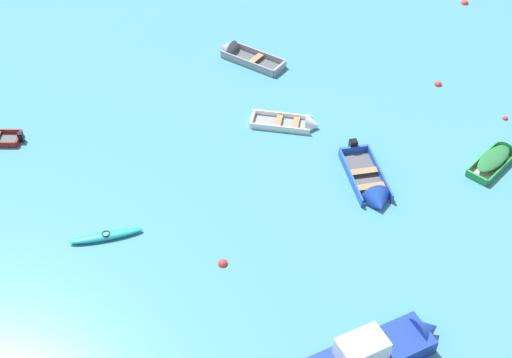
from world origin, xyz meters
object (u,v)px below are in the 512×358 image
at_px(motor_launch_deep_blue_midfield_right, 380,350).
at_px(mooring_buoy_near_foreground, 438,85).
at_px(mooring_buoy_trailing, 505,119).
at_px(rowboat_grey_outer_right, 238,53).
at_px(mooring_buoy_outer_edge, 465,4).
at_px(kayak_turquoise_back_row_left, 106,236).
at_px(rowboat_green_outer_left, 498,156).
at_px(rowboat_blue_center, 372,190).
at_px(mooring_buoy_midfield, 223,264).
at_px(rowboat_white_cluster_outer, 300,124).

distance_m(motor_launch_deep_blue_midfield_right, mooring_buoy_near_foreground, 17.94).
bearing_deg(mooring_buoy_trailing, rowboat_grey_outer_right, 153.58).
distance_m(mooring_buoy_outer_edge, mooring_buoy_trailing, 12.25).
height_order(kayak_turquoise_back_row_left, mooring_buoy_trailing, kayak_turquoise_back_row_left).
xyz_separation_m(rowboat_green_outer_left, rowboat_blue_center, (-6.37, -1.89, -0.07)).
height_order(mooring_buoy_outer_edge, mooring_buoy_trailing, mooring_buoy_outer_edge).
xyz_separation_m(rowboat_green_outer_left, rowboat_grey_outer_right, (-11.98, 9.87, -0.08)).
bearing_deg(mooring_buoy_outer_edge, kayak_turquoise_back_row_left, -137.24).
distance_m(motor_launch_deep_blue_midfield_right, mooring_buoy_outer_edge, 27.78).
bearing_deg(mooring_buoy_midfield, rowboat_white_cluster_outer, 65.12).
relative_size(rowboat_grey_outer_right, mooring_buoy_outer_edge, 8.60).
distance_m(rowboat_blue_center, mooring_buoy_outer_edge, 19.58).
relative_size(rowboat_blue_center, mooring_buoy_trailing, 15.05).
distance_m(motor_launch_deep_blue_midfield_right, mooring_buoy_trailing, 16.33).
bearing_deg(rowboat_white_cluster_outer, rowboat_green_outer_left, -19.04).
relative_size(rowboat_white_cluster_outer, motor_launch_deep_blue_midfield_right, 0.68).
relative_size(motor_launch_deep_blue_midfield_right, mooring_buoy_midfield, 12.88).
xyz_separation_m(rowboat_white_cluster_outer, mooring_buoy_near_foreground, (7.89, 3.26, -0.15)).
bearing_deg(mooring_buoy_trailing, rowboat_blue_center, -147.04).
height_order(rowboat_blue_center, rowboat_white_cluster_outer, rowboat_blue_center).
relative_size(kayak_turquoise_back_row_left, mooring_buoy_outer_edge, 6.58).
xyz_separation_m(rowboat_green_outer_left, motor_launch_deep_blue_midfield_right, (-7.68, -10.32, 0.23)).
relative_size(rowboat_blue_center, mooring_buoy_near_foreground, 10.62).
xyz_separation_m(kayak_turquoise_back_row_left, mooring_buoy_trailing, (19.47, 7.15, -0.14)).
height_order(motor_launch_deep_blue_midfield_right, mooring_buoy_outer_edge, motor_launch_deep_blue_midfield_right).
distance_m(rowboat_green_outer_left, rowboat_grey_outer_right, 15.52).
bearing_deg(rowboat_blue_center, rowboat_white_cluster_outer, 118.30).
relative_size(kayak_turquoise_back_row_left, mooring_buoy_midfield, 7.49).
bearing_deg(rowboat_blue_center, kayak_turquoise_back_row_left, -169.91).
bearing_deg(motor_launch_deep_blue_midfield_right, kayak_turquoise_back_row_left, 148.34).
xyz_separation_m(motor_launch_deep_blue_midfield_right, mooring_buoy_midfield, (-5.46, 4.67, -0.51)).
relative_size(rowboat_blue_center, motor_launch_deep_blue_midfield_right, 0.84).
height_order(mooring_buoy_near_foreground, mooring_buoy_midfield, mooring_buoy_near_foreground).
bearing_deg(rowboat_green_outer_left, kayak_turquoise_back_row_left, -167.58).
relative_size(rowboat_white_cluster_outer, mooring_buoy_trailing, 12.19).
xyz_separation_m(kayak_turquoise_back_row_left, rowboat_white_cluster_outer, (8.93, 7.09, 0.01)).
bearing_deg(rowboat_white_cluster_outer, mooring_buoy_near_foreground, 22.46).
bearing_deg(mooring_buoy_near_foreground, mooring_buoy_trailing, -50.43).
distance_m(rowboat_grey_outer_right, mooring_buoy_trailing, 15.02).
distance_m(rowboat_grey_outer_right, rowboat_white_cluster_outer, 7.34).
xyz_separation_m(rowboat_green_outer_left, rowboat_white_cluster_outer, (-9.07, 3.13, -0.13)).
xyz_separation_m(mooring_buoy_near_foreground, mooring_buoy_midfield, (-11.97, -12.05, 0.00)).
bearing_deg(kayak_turquoise_back_row_left, rowboat_grey_outer_right, 66.49).
bearing_deg(rowboat_green_outer_left, mooring_buoy_outer_edge, 79.32).
relative_size(rowboat_green_outer_left, rowboat_blue_center, 0.69).
distance_m(rowboat_white_cluster_outer, mooring_buoy_midfield, 9.68).
bearing_deg(mooring_buoy_trailing, kayak_turquoise_back_row_left, -159.83).
height_order(kayak_turquoise_back_row_left, mooring_buoy_midfield, kayak_turquoise_back_row_left).
distance_m(rowboat_white_cluster_outer, mooring_buoy_outer_edge, 17.11).
bearing_deg(rowboat_grey_outer_right, rowboat_white_cluster_outer, -66.68).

